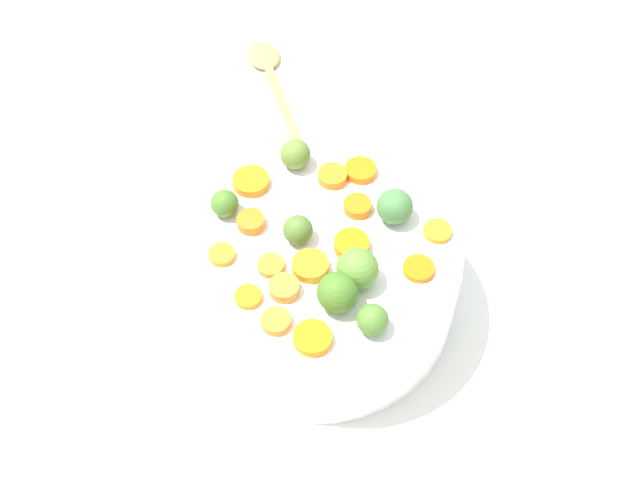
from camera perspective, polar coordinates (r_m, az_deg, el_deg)
The scene contains 25 objects.
tabletop at distance 0.93m, azimuth -0.18°, elevation -2.80°, with size 2.40×2.40×0.02m, color white.
serving_bowl_carrots at distance 0.86m, azimuth -0.00°, elevation -2.53°, with size 0.29×0.29×0.11m, color white.
carrot_slice_0 at distance 0.81m, azimuth 2.44°, elevation -0.18°, with size 0.04×0.04×0.01m, color orange.
carrot_slice_1 at distance 0.78m, azimuth -2.51°, elevation -3.35°, with size 0.03×0.03×0.01m, color orange.
carrot_slice_2 at distance 0.84m, azimuth 8.14°, elevation 0.61°, with size 0.03×0.03×0.01m, color orange.
carrot_slice_3 at distance 0.87m, azimuth -4.82°, elevation 4.07°, with size 0.04×0.04×0.01m, color orange.
carrot_slice_4 at distance 0.87m, azimuth 0.86°, elevation 4.44°, with size 0.03×0.03×0.01m, color orange.
carrot_slice_5 at distance 0.88m, azimuth 2.82°, elevation 4.84°, with size 0.03×0.03×0.01m, color orange.
carrot_slice_6 at distance 0.80m, azimuth -3.42°, elevation -1.78°, with size 0.03×0.03×0.01m, color orange.
carrot_slice_7 at distance 0.81m, azimuth -6.82°, elevation -1.02°, with size 0.03×0.03×0.01m, color orange.
carrot_slice_8 at distance 0.80m, azimuth 6.85°, elevation -1.98°, with size 0.03×0.03×0.01m, color orange.
carrot_slice_9 at distance 0.83m, azimuth -4.82°, elevation 1.26°, with size 0.03×0.03×0.01m, color orange.
carrot_slice_10 at distance 0.78m, azimuth -5.00°, elevation -3.95°, with size 0.03×0.03×0.01m, color orange.
carrot_slice_11 at distance 0.85m, azimuth 2.61°, elevation 2.35°, with size 0.03×0.03×0.01m, color orange.
carrot_slice_12 at distance 0.75m, azimuth -0.53°, elevation -6.81°, with size 0.04×0.04×0.01m, color orange.
carrot_slice_13 at distance 0.80m, azimuth -0.68°, elevation -1.81°, with size 0.04×0.04×0.01m, color orange.
carrot_slice_14 at distance 0.77m, azimuth -3.08°, elevation -5.64°, with size 0.03×0.03×0.01m, color orange.
brussels_sprout_0 at distance 0.81m, azimuth -1.54°, elevation 0.71°, with size 0.03×0.03×0.03m, color #4E702D.
brussels_sprout_1 at distance 0.84m, azimuth -6.62°, elevation 2.54°, with size 0.03×0.03×0.03m, color #457428.
brussels_sprout_2 at distance 0.88m, azimuth -1.72°, elevation 5.98°, with size 0.03×0.03×0.03m, color olive.
brussels_sprout_3 at distance 0.76m, azimuth 1.23°, elevation -3.65°, with size 0.04×0.04×0.04m, color #437124.
brussels_sprout_4 at distance 0.78m, azimuth 2.61°, elevation -2.02°, with size 0.04×0.04×0.04m, color #588833.
brussels_sprout_5 at distance 0.83m, azimuth 5.20°, elevation 2.34°, with size 0.04×0.04×0.04m, color #437A3F.
brussels_sprout_6 at distance 0.75m, azimuth 3.66°, elevation -5.53°, with size 0.03×0.03×0.03m, color #4D7A2D.
wooden_spoon at distance 1.14m, azimuth -3.38°, elevation 11.27°, with size 0.12×0.24×0.01m.
Camera 1 is at (-0.34, -0.41, 0.78)m, focal length 46.19 mm.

